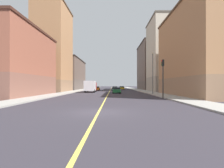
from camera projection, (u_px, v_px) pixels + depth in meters
The scene contains 18 objects.
ground_plane at pixel (99, 112), 13.96m from camera, with size 400.00×400.00×0.00m, color #312D35.
sidewalk_left at pixel (141, 90), 62.90m from camera, with size 3.42×168.00×0.15m, color #9E9B93.
sidewalk_right at pixel (79, 90), 63.02m from camera, with size 3.42×168.00×0.15m, color #9E9B93.
lane_center_stripe at pixel (110, 91), 62.96m from camera, with size 0.16×154.00×0.01m, color #E5D14C.
building_left_near at pixel (197, 52), 33.77m from camera, with size 8.30×23.46×15.50m.
building_left_mid at pixel (164, 56), 55.58m from camera, with size 8.30×14.54×20.76m.
building_left_far at pixel (151, 67), 75.75m from camera, with size 8.30×22.05×17.95m.
building_right_corner at pixel (17, 62), 33.51m from camera, with size 8.30×19.56×11.81m.
building_right_midblock at pixel (53, 49), 54.17m from camera, with size 8.30×14.37×23.94m.
building_right_distant at pixel (71, 74), 76.42m from camera, with size 8.30×25.62×12.01m.
traffic_light_left_near at pixel (163, 73), 26.67m from camera, with size 0.40×0.32×5.47m.
street_lamp_left_near at pixel (153, 69), 38.39m from camera, with size 0.36×0.36×8.29m.
car_silver at pixel (97, 88), 73.07m from camera, with size 1.97×4.38×1.27m.
car_yellow at pixel (122, 88), 76.70m from camera, with size 1.96×4.14×1.34m.
car_black at pixel (115, 88), 65.34m from camera, with size 1.89×4.41×1.37m.
car_green at pixel (117, 90), 44.72m from camera, with size 1.93×4.58×1.34m.
car_orange at pixel (97, 88), 66.67m from camera, with size 1.98×4.51×1.33m.
box_truck at pixel (91, 86), 49.97m from camera, with size 2.59×7.91×2.93m.
Camera 1 is at (1.06, -13.96, 2.01)m, focal length 30.83 mm.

